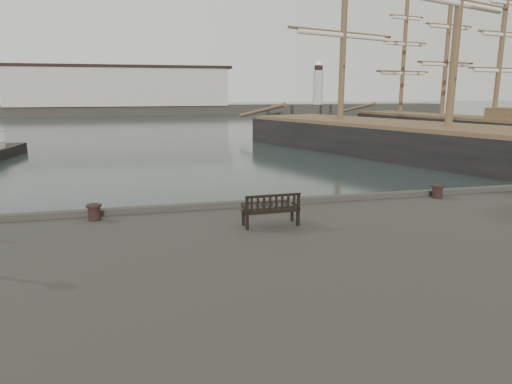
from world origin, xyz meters
TOP-DOWN VIEW (x-y plane):
  - ground at (0.00, 0.00)m, footprint 400.00×400.00m
  - breakwater at (-4.56, 92.00)m, footprint 140.00×9.50m
  - bench at (-0.31, -2.48)m, footprint 1.61×0.61m
  - bollard_left at (-5.19, -0.70)m, footprint 0.51×0.51m
  - bollard_right at (6.35, -0.60)m, footprint 0.47×0.47m
  - tall_ship_main at (18.47, 15.48)m, footprint 21.83×40.32m
  - tall_ship_far at (31.02, 33.85)m, footprint 10.11×25.79m

SIDE VIEW (x-z plane):
  - ground at x=0.00m, z-range 0.00..0.00m
  - tall_ship_far at x=31.02m, z-range -10.08..11.54m
  - tall_ship_main at x=18.47m, z-range -14.28..15.80m
  - bollard_right at x=6.35m, z-range 1.56..2.01m
  - bollard_left at x=-5.19m, z-range 1.56..2.03m
  - bench at x=-0.31m, z-range 1.40..2.31m
  - breakwater at x=-4.56m, z-range -1.80..10.40m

